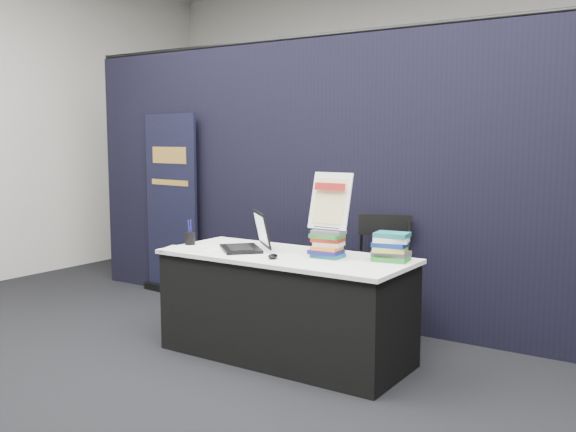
# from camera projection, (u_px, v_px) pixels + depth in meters

# --- Properties ---
(floor) EXTENTS (8.00, 8.00, 0.00)m
(floor) POSITION_uv_depth(u_px,v_px,m) (238.00, 381.00, 4.15)
(floor) COLOR black
(floor) RESTS_ON ground
(wall_back) EXTENTS (8.00, 0.02, 3.50)m
(wall_back) POSITION_uv_depth(u_px,v_px,m) (456.00, 122.00, 7.24)
(wall_back) COLOR beige
(wall_back) RESTS_ON floor
(drape_partition) EXTENTS (6.00, 0.08, 2.40)m
(drape_partition) POSITION_uv_depth(u_px,v_px,m) (356.00, 182.00, 5.33)
(drape_partition) COLOR black
(drape_partition) RESTS_ON floor
(display_table) EXTENTS (1.80, 0.75, 0.75)m
(display_table) POSITION_uv_depth(u_px,v_px,m) (285.00, 306.00, 4.56)
(display_table) COLOR black
(display_table) RESTS_ON floor
(laptop) EXTENTS (0.45, 0.50, 0.28)m
(laptop) POSITION_uv_depth(u_px,v_px,m) (245.00, 240.00, 4.71)
(laptop) COLOR black
(laptop) RESTS_ON display_table
(mouse) EXTENTS (0.10, 0.12, 0.03)m
(mouse) POSITION_uv_depth(u_px,v_px,m) (273.00, 256.00, 4.35)
(mouse) COLOR black
(mouse) RESTS_ON display_table
(brochure_left) EXTENTS (0.38, 0.31, 0.00)m
(brochure_left) POSITION_uv_depth(u_px,v_px,m) (185.00, 249.00, 4.73)
(brochure_left) COLOR silver
(brochure_left) RESTS_ON display_table
(brochure_mid) EXTENTS (0.33, 0.23, 0.00)m
(brochure_mid) POSITION_uv_depth(u_px,v_px,m) (201.00, 248.00, 4.78)
(brochure_mid) COLOR white
(brochure_mid) RESTS_ON display_table
(brochure_right) EXTENTS (0.34, 0.28, 0.00)m
(brochure_right) POSITION_uv_depth(u_px,v_px,m) (206.00, 249.00, 4.71)
(brochure_right) COLOR white
(brochure_right) RESTS_ON display_table
(pen_cup) EXTENTS (0.08, 0.08, 0.10)m
(pen_cup) POSITION_uv_depth(u_px,v_px,m) (190.00, 239.00, 4.90)
(pen_cup) COLOR black
(pen_cup) RESTS_ON display_table
(book_stack_tall) EXTENTS (0.21, 0.17, 0.19)m
(book_stack_tall) POSITION_uv_depth(u_px,v_px,m) (328.00, 244.00, 4.38)
(book_stack_tall) COLOR #1A5E65
(book_stack_tall) RESTS_ON display_table
(book_stack_short) EXTENTS (0.25, 0.21, 0.19)m
(book_stack_short) POSITION_uv_depth(u_px,v_px,m) (392.00, 247.00, 4.25)
(book_stack_short) COLOR #217E2A
(book_stack_short) RESTS_ON display_table
(info_sign) EXTENTS (0.30, 0.15, 0.40)m
(info_sign) POSITION_uv_depth(u_px,v_px,m) (330.00, 202.00, 4.37)
(info_sign) COLOR black
(info_sign) RESTS_ON book_stack_tall
(pullup_banner) EXTENTS (0.77, 0.17, 1.80)m
(pullup_banner) POSITION_uv_depth(u_px,v_px,m) (171.00, 215.00, 6.40)
(pullup_banner) COLOR black
(pullup_banner) RESTS_ON floor
(stacking_chair) EXTENTS (0.57, 0.58, 0.97)m
(stacking_chair) POSITION_uv_depth(u_px,v_px,m) (375.00, 272.00, 4.93)
(stacking_chair) COLOR black
(stacking_chair) RESTS_ON floor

